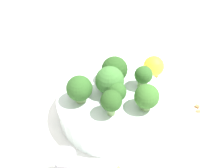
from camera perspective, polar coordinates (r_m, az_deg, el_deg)
ground_plane at (r=0.45m, az=0.00°, el=-7.38°), size 3.00×3.00×0.00m
bowl at (r=0.44m, az=0.00°, el=-5.23°), size 0.21×0.21×0.05m
broccoli_floret_0 at (r=0.42m, az=8.19°, el=2.06°), size 0.04×0.04×0.05m
broccoli_floret_1 at (r=0.43m, az=0.67°, el=3.76°), size 0.05×0.05×0.05m
broccoli_floret_2 at (r=0.39m, az=-8.49°, el=-1.28°), size 0.05×0.05×0.05m
broccoli_floret_3 at (r=0.38m, az=9.03°, el=-3.39°), size 0.04×0.04×0.05m
broccoli_floret_4 at (r=0.36m, az=-0.19°, el=-4.57°), size 0.04×0.04×0.05m
broccoli_floret_5 at (r=0.40m, az=-0.58°, el=0.84°), size 0.05×0.05×0.06m
broccoli_floret_6 at (r=0.39m, az=1.10°, el=-2.16°), size 0.04×0.04×0.04m
pepper_shaker at (r=0.36m, az=-11.54°, el=-20.39°), size 0.03×0.03×0.06m
lemon_wedge at (r=0.54m, az=10.82°, el=4.57°), size 0.05×0.05×0.05m
almond_crumb_1 at (r=0.38m, az=1.65°, el=-20.97°), size 0.01×0.01×0.01m
almond_crumb_2 at (r=0.54m, az=-9.25°, el=2.44°), size 0.01×0.01×0.01m
almond_crumb_3 at (r=0.49m, az=21.64°, el=-6.46°), size 0.01×0.01×0.01m
almond_crumb_4 at (r=0.49m, az=21.42°, el=-5.31°), size 0.01×0.01×0.01m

